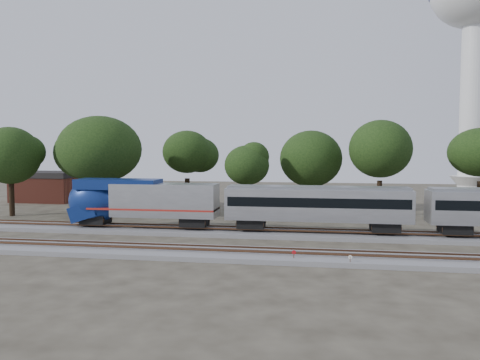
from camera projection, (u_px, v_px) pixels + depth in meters
name	position (u px, v px, depth m)	size (l,w,h in m)	color
ground	(237.00, 246.00, 42.90)	(160.00, 160.00, 0.00)	#383328
track_far	(246.00, 232.00, 48.79)	(160.00, 5.00, 0.73)	slate
track_near	(229.00, 254.00, 38.94)	(160.00, 5.00, 0.73)	slate
switch_stand_red	(294.00, 255.00, 36.63)	(0.32, 0.06, 1.01)	#512D19
switch_stand_white	(350.00, 260.00, 35.35)	(0.29, 0.07, 0.92)	#512D19
switch_lever	(315.00, 261.00, 36.61)	(0.50, 0.30, 0.30)	#512D19
water_tower	(476.00, 17.00, 77.32)	(14.94, 14.94, 41.35)	silver
brick_building	(48.00, 186.00, 78.64)	(10.62, 7.68, 4.98)	brown
tree_0	(10.00, 156.00, 61.43)	(8.14, 8.14, 11.47)	black
tree_1	(86.00, 153.00, 65.88)	(8.44, 8.44, 11.90)	black
tree_2	(99.00, 149.00, 59.58)	(8.97, 8.97, 12.65)	black
tree_3	(187.00, 152.00, 68.19)	(8.54, 8.54, 12.04)	black
tree_4	(247.00, 165.00, 61.34)	(6.83, 6.83, 9.64)	black
tree_5	(311.00, 159.00, 64.98)	(7.61, 7.61, 10.72)	black
tree_6	(380.00, 149.00, 59.96)	(9.01, 9.01, 12.71)	black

